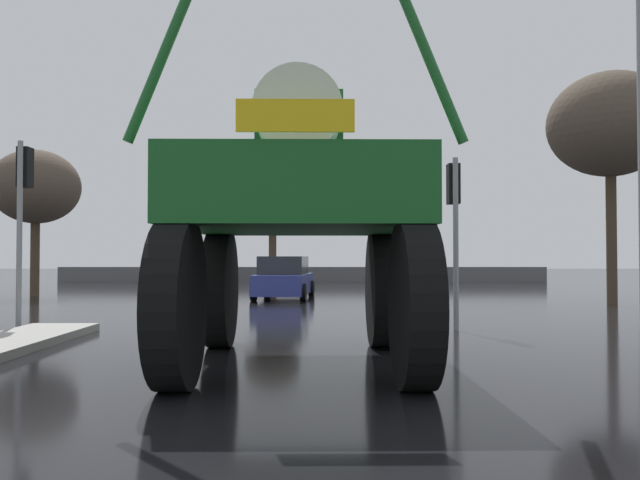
{
  "coord_description": "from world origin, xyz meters",
  "views": [
    {
      "loc": [
        1.03,
        -1.43,
        1.52
      ],
      "look_at": [
        1.09,
        11.66,
        1.85
      ],
      "focal_mm": 36.32,
      "sensor_mm": 36.0,
      "label": 1
    }
  ],
  "objects_px": {
    "oversize_sprayer": "(296,214)",
    "bare_tree_right": "(607,126)",
    "traffic_signal_near_right": "(451,205)",
    "bare_tree_far_center": "(270,208)",
    "traffic_signal_near_left": "(20,192)",
    "bare_tree_left": "(32,187)",
    "sedan_ahead": "(281,279)"
  },
  "relations": [
    {
      "from": "oversize_sprayer",
      "to": "bare_tree_right",
      "type": "xyz_separation_m",
      "value": [
        9.26,
        10.73,
        3.45
      ]
    },
    {
      "from": "traffic_signal_near_left",
      "to": "traffic_signal_near_right",
      "type": "distance_m",
      "value": 8.96
    },
    {
      "from": "oversize_sprayer",
      "to": "bare_tree_left",
      "type": "distance_m",
      "value": 19.02
    },
    {
      "from": "traffic_signal_near_left",
      "to": "bare_tree_right",
      "type": "relative_size",
      "value": 0.54
    },
    {
      "from": "oversize_sprayer",
      "to": "bare_tree_right",
      "type": "relative_size",
      "value": 0.76
    },
    {
      "from": "traffic_signal_near_right",
      "to": "bare_tree_far_center",
      "type": "xyz_separation_m",
      "value": [
        -5.26,
        20.25,
        1.47
      ]
    },
    {
      "from": "sedan_ahead",
      "to": "bare_tree_left",
      "type": "height_order",
      "value": "bare_tree_left"
    },
    {
      "from": "sedan_ahead",
      "to": "bare_tree_far_center",
      "type": "relative_size",
      "value": 0.79
    },
    {
      "from": "bare_tree_right",
      "to": "bare_tree_far_center",
      "type": "relative_size",
      "value": 1.34
    },
    {
      "from": "sedan_ahead",
      "to": "bare_tree_left",
      "type": "xyz_separation_m",
      "value": [
        -9.63,
        1.5,
        3.45
      ]
    },
    {
      "from": "bare_tree_left",
      "to": "sedan_ahead",
      "type": "bearing_deg",
      "value": -8.87
    },
    {
      "from": "sedan_ahead",
      "to": "bare_tree_left",
      "type": "distance_m",
      "value": 10.34
    },
    {
      "from": "traffic_signal_near_right",
      "to": "bare_tree_right",
      "type": "relative_size",
      "value": 0.49
    },
    {
      "from": "sedan_ahead",
      "to": "traffic_signal_near_left",
      "type": "distance_m",
      "value": 11.19
    },
    {
      "from": "oversize_sprayer",
      "to": "bare_tree_left",
      "type": "relative_size",
      "value": 0.98
    },
    {
      "from": "traffic_signal_near_left",
      "to": "bare_tree_far_center",
      "type": "distance_m",
      "value": 20.63
    },
    {
      "from": "traffic_signal_near_right",
      "to": "bare_tree_far_center",
      "type": "relative_size",
      "value": 0.66
    },
    {
      "from": "sedan_ahead",
      "to": "bare_tree_far_center",
      "type": "xyz_separation_m",
      "value": [
        -1.18,
        10.41,
        3.34
      ]
    },
    {
      "from": "sedan_ahead",
      "to": "traffic_signal_near_right",
      "type": "relative_size",
      "value": 1.19
    },
    {
      "from": "oversize_sprayer",
      "to": "bare_tree_left",
      "type": "xyz_separation_m",
      "value": [
        -10.63,
        15.63,
        2.05
      ]
    },
    {
      "from": "traffic_signal_near_right",
      "to": "bare_tree_left",
      "type": "xyz_separation_m",
      "value": [
        -13.71,
        11.35,
        1.58
      ]
    },
    {
      "from": "bare_tree_far_center",
      "to": "traffic_signal_near_left",
      "type": "bearing_deg",
      "value": -100.35
    },
    {
      "from": "bare_tree_right",
      "to": "bare_tree_far_center",
      "type": "distance_m",
      "value": 18.0
    },
    {
      "from": "sedan_ahead",
      "to": "traffic_signal_near_right",
      "type": "distance_m",
      "value": 10.82
    },
    {
      "from": "traffic_signal_near_left",
      "to": "traffic_signal_near_right",
      "type": "relative_size",
      "value": 1.1
    },
    {
      "from": "bare_tree_left",
      "to": "bare_tree_far_center",
      "type": "relative_size",
      "value": 1.05
    },
    {
      "from": "bare_tree_left",
      "to": "traffic_signal_near_right",
      "type": "bearing_deg",
      "value": -39.6
    },
    {
      "from": "traffic_signal_near_right",
      "to": "traffic_signal_near_left",
      "type": "bearing_deg",
      "value": -179.97
    },
    {
      "from": "oversize_sprayer",
      "to": "traffic_signal_near_right",
      "type": "distance_m",
      "value": 5.3
    },
    {
      "from": "traffic_signal_near_left",
      "to": "bare_tree_far_center",
      "type": "height_order",
      "value": "bare_tree_far_center"
    },
    {
      "from": "sedan_ahead",
      "to": "traffic_signal_near_right",
      "type": "height_order",
      "value": "traffic_signal_near_right"
    },
    {
      "from": "traffic_signal_near_left",
      "to": "bare_tree_far_center",
      "type": "relative_size",
      "value": 0.73
    }
  ]
}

